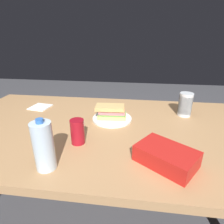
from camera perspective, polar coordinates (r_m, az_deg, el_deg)
The scene contains 9 objects.
ground_plane at distance 1.56m, azimuth -1.91°, elevation -29.25°, with size 8.00×8.00×0.00m, color #4C4C51.
dining_table at distance 1.11m, azimuth -2.35°, elevation -8.00°, with size 1.84×0.98×0.74m.
paper_plate at distance 1.16m, azimuth 0.00°, elevation -2.01°, with size 0.24×0.24×0.01m, color white.
sandwich at distance 1.14m, azimuth -0.20°, elevation 0.10°, with size 0.19×0.11×0.08m.
soda_can_red at distance 0.91m, azimuth -10.46°, elevation -5.88°, with size 0.07×0.07×0.12m, color maroon.
chip_bag at distance 0.81m, azimuth 16.14°, elevation -12.78°, with size 0.23×0.15×0.07m, color red.
water_bottle_tall at distance 0.76m, azimuth -20.08°, elevation -9.70°, with size 0.08×0.08×0.21m.
plastic_cup_stack at distance 1.28m, azimuth 21.39°, elevation 2.16°, with size 0.08×0.08×0.15m.
paper_napkin at distance 1.44m, azimuth -20.98°, elevation 1.42°, with size 0.13×0.13×0.01m, color white.
Camera 1 is at (-0.17, 0.94, 1.23)m, focal length 30.05 mm.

